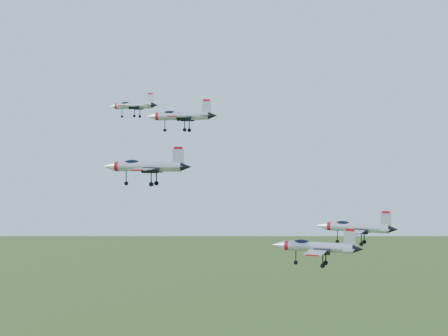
# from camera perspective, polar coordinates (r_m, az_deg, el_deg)

# --- Properties ---
(jet_lead) EXTENTS (10.98, 9.15, 2.94)m
(jet_lead) POSITION_cam_1_polar(r_m,az_deg,el_deg) (120.91, -8.37, 5.66)
(jet_lead) COLOR #ACB1B9
(jet_left_high) EXTENTS (12.31, 10.10, 3.30)m
(jet_left_high) POSITION_cam_1_polar(r_m,az_deg,el_deg) (101.69, -4.03, 4.78)
(jet_left_high) COLOR #ACB1B9
(jet_right_high) EXTENTS (13.48, 11.18, 3.60)m
(jet_right_high) POSITION_cam_1_polar(r_m,az_deg,el_deg) (90.31, -7.21, 0.15)
(jet_right_high) COLOR #ACB1B9
(jet_left_low) EXTENTS (13.86, 11.53, 3.70)m
(jet_left_low) POSITION_cam_1_polar(r_m,az_deg,el_deg) (107.10, 11.89, -5.32)
(jet_left_low) COLOR #ACB1B9
(jet_right_low) EXTENTS (12.43, 10.25, 3.32)m
(jet_right_low) POSITION_cam_1_polar(r_m,az_deg,el_deg) (84.93, 8.37, -7.13)
(jet_right_low) COLOR #ACB1B9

